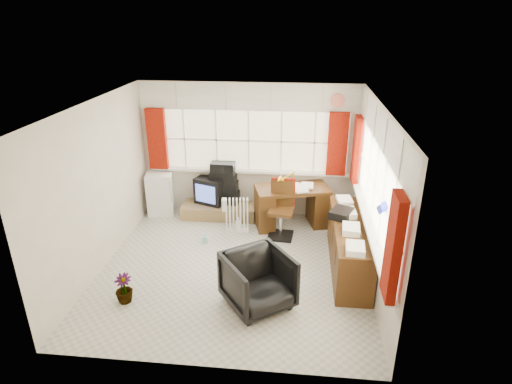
# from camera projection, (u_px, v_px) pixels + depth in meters

# --- Properties ---
(ground) EXTENTS (4.00, 4.00, 0.00)m
(ground) POSITION_uv_depth(u_px,v_px,m) (234.00, 268.00, 6.57)
(ground) COLOR beige
(ground) RESTS_ON ground
(room_walls) EXTENTS (4.00, 4.00, 4.00)m
(room_walls) POSITION_uv_depth(u_px,v_px,m) (232.00, 177.00, 5.99)
(room_walls) COLOR beige
(room_walls) RESTS_ON ground
(window_back) EXTENTS (3.70, 0.12, 3.60)m
(window_back) POSITION_uv_depth(u_px,v_px,m) (249.00, 167.00, 7.98)
(window_back) COLOR #FFF6C9
(window_back) RESTS_ON room_walls
(window_right) EXTENTS (0.12, 3.70, 3.60)m
(window_right) POSITION_uv_depth(u_px,v_px,m) (369.00, 218.00, 6.02)
(window_right) COLOR #FFF6C9
(window_right) RESTS_ON room_walls
(curtains) EXTENTS (3.83, 3.83, 1.15)m
(curtains) POSITION_uv_depth(u_px,v_px,m) (299.00, 161.00, 6.76)
(curtains) COLOR #931D08
(curtains) RESTS_ON room_walls
(overhead_cabinets) EXTENTS (3.98, 3.98, 0.48)m
(overhead_cabinets) POSITION_uv_depth(u_px,v_px,m) (304.00, 110.00, 6.50)
(overhead_cabinets) COLOR white
(overhead_cabinets) RESTS_ON room_walls
(desk) EXTENTS (1.41, 0.95, 0.78)m
(desk) POSITION_uv_depth(u_px,v_px,m) (292.00, 204.00, 7.72)
(desk) COLOR #593215
(desk) RESTS_ON ground
(desk_lamp) EXTENTS (0.15, 0.13, 0.41)m
(desk_lamp) POSITION_uv_depth(u_px,v_px,m) (293.00, 178.00, 7.26)
(desk_lamp) COLOR yellow
(desk_lamp) RESTS_ON desk
(task_chair) EXTENTS (0.46, 0.48, 1.01)m
(task_chair) POSITION_uv_depth(u_px,v_px,m) (282.00, 206.00, 7.37)
(task_chair) COLOR black
(task_chair) RESTS_ON ground
(office_chair) EXTENTS (1.13, 1.13, 0.75)m
(office_chair) POSITION_uv_depth(u_px,v_px,m) (258.00, 281.00, 5.60)
(office_chair) COLOR black
(office_chair) RESTS_ON ground
(radiator) EXTENTS (0.43, 0.22, 0.62)m
(radiator) POSITION_uv_depth(u_px,v_px,m) (237.00, 218.00, 7.59)
(radiator) COLOR white
(radiator) RESTS_ON ground
(credenza) EXTENTS (0.50, 2.00, 0.85)m
(credenza) POSITION_uv_depth(u_px,v_px,m) (349.00, 245.00, 6.44)
(credenza) COLOR #593215
(credenza) RESTS_ON ground
(file_tray) EXTENTS (0.41, 0.45, 0.12)m
(file_tray) POSITION_uv_depth(u_px,v_px,m) (341.00, 213.00, 6.48)
(file_tray) COLOR black
(file_tray) RESTS_ON credenza
(tv_bench) EXTENTS (1.40, 0.50, 0.25)m
(tv_bench) POSITION_uv_depth(u_px,v_px,m) (219.00, 211.00, 8.15)
(tv_bench) COLOR olive
(tv_bench) RESTS_ON ground
(crt_tv) EXTENTS (0.69, 0.66, 0.50)m
(crt_tv) POSITION_uv_depth(u_px,v_px,m) (212.00, 189.00, 8.16)
(crt_tv) COLOR black
(crt_tv) RESTS_ON tv_bench
(hifi_stack) EXTENTS (0.60, 0.40, 0.80)m
(hifi_stack) POSITION_uv_depth(u_px,v_px,m) (224.00, 184.00, 8.11)
(hifi_stack) COLOR black
(hifi_stack) RESTS_ON tv_bench
(mini_fridge) EXTENTS (0.56, 0.56, 0.82)m
(mini_fridge) POSITION_uv_depth(u_px,v_px,m) (161.00, 193.00, 8.22)
(mini_fridge) COLOR white
(mini_fridge) RESTS_ON ground
(spray_bottle_a) EXTENTS (0.15, 0.15, 0.30)m
(spray_bottle_a) POSITION_uv_depth(u_px,v_px,m) (238.00, 225.00, 7.57)
(spray_bottle_a) COLOR white
(spray_bottle_a) RESTS_ON ground
(spray_bottle_b) EXTENTS (0.08, 0.08, 0.17)m
(spray_bottle_b) POSITION_uv_depth(u_px,v_px,m) (205.00, 238.00, 7.26)
(spray_bottle_b) COLOR #8FD6C8
(spray_bottle_b) RESTS_ON ground
(flower_vase) EXTENTS (0.25, 0.25, 0.42)m
(flower_vase) POSITION_uv_depth(u_px,v_px,m) (124.00, 288.00, 5.73)
(flower_vase) COLOR black
(flower_vase) RESTS_ON ground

